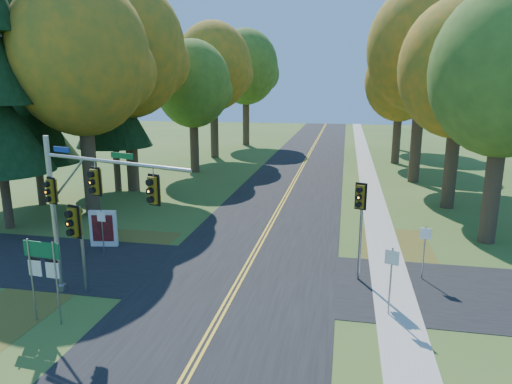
% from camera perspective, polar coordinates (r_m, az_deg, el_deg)
% --- Properties ---
extents(ground, '(160.00, 160.00, 0.00)m').
position_cam_1_polar(ground, '(18.07, -3.21, -12.97)').
color(ground, '#2E531D').
rests_on(ground, ground).
extents(road_main, '(8.00, 160.00, 0.02)m').
position_cam_1_polar(road_main, '(18.06, -3.21, -12.94)').
color(road_main, black).
rests_on(road_main, ground).
extents(road_cross, '(60.00, 6.00, 0.02)m').
position_cam_1_polar(road_cross, '(19.82, -1.77, -10.44)').
color(road_cross, black).
rests_on(road_cross, ground).
extents(centerline_left, '(0.10, 160.00, 0.01)m').
position_cam_1_polar(centerline_left, '(18.08, -3.53, -12.86)').
color(centerline_left, gold).
rests_on(centerline_left, road_main).
extents(centerline_right, '(0.10, 160.00, 0.01)m').
position_cam_1_polar(centerline_right, '(18.03, -2.90, -12.93)').
color(centerline_right, gold).
rests_on(centerline_right, road_main).
extents(sidewalk_east, '(1.60, 160.00, 0.06)m').
position_cam_1_polar(sidewalk_east, '(17.71, 17.26, -14.06)').
color(sidewalk_east, '#9E998E').
rests_on(sidewalk_east, ground).
extents(leaf_patch_w_near, '(4.00, 6.00, 0.00)m').
position_cam_1_polar(leaf_patch_w_near, '(23.73, -16.25, -6.90)').
color(leaf_patch_w_near, brown).
rests_on(leaf_patch_w_near, ground).
extents(leaf_patch_e, '(3.50, 8.00, 0.00)m').
position_cam_1_polar(leaf_patch_e, '(23.26, 17.26, -7.39)').
color(leaf_patch_e, brown).
rests_on(leaf_patch_e, ground).
extents(leaf_patch_w_far, '(3.00, 5.00, 0.00)m').
position_cam_1_polar(leaf_patch_w_far, '(18.94, -28.97, -13.41)').
color(leaf_patch_w_far, brown).
rests_on(leaf_patch_w_far, ground).
extents(tree_w_a, '(8.00, 8.00, 14.15)m').
position_cam_1_polar(tree_w_a, '(29.35, -20.90, 15.41)').
color(tree_w_a, '#38281C').
rests_on(tree_w_a, ground).
extents(tree_e_a, '(7.20, 7.20, 12.73)m').
position_cam_1_polar(tree_e_a, '(25.57, 28.93, 12.93)').
color(tree_e_a, '#38281C').
rests_on(tree_e_a, ground).
extents(tree_w_b, '(8.60, 8.60, 15.38)m').
position_cam_1_polar(tree_w_b, '(35.73, -15.84, 16.67)').
color(tree_w_b, '#38281C').
rests_on(tree_w_b, ground).
extents(tree_e_b, '(7.60, 7.60, 13.33)m').
position_cam_1_polar(tree_e_b, '(32.01, 24.29, 13.82)').
color(tree_e_b, '#38281C').
rests_on(tree_e_b, ground).
extents(tree_w_c, '(6.80, 6.80, 11.91)m').
position_cam_1_polar(tree_w_c, '(42.39, -7.83, 13.16)').
color(tree_w_c, '#38281C').
rests_on(tree_w_c, ground).
extents(tree_e_c, '(8.80, 8.80, 15.79)m').
position_cam_1_polar(tree_e_c, '(39.87, 20.32, 16.39)').
color(tree_e_c, '#38281C').
rests_on(tree_e_c, ground).
extents(tree_w_d, '(8.20, 8.20, 14.56)m').
position_cam_1_polar(tree_w_d, '(50.91, -5.28, 15.31)').
color(tree_w_d, '#38281C').
rests_on(tree_w_d, ground).
extents(tree_e_d, '(7.00, 7.00, 12.32)m').
position_cam_1_polar(tree_e_d, '(48.82, 17.68, 13.03)').
color(tree_e_d, '#38281C').
rests_on(tree_e_d, ground).
extents(tree_w_e, '(8.40, 8.40, 14.97)m').
position_cam_1_polar(tree_w_e, '(61.19, -1.20, 15.30)').
color(tree_w_e, '#38281C').
rests_on(tree_w_e, ground).
extents(tree_e_e, '(7.80, 7.80, 13.74)m').
position_cam_1_polar(tree_e_e, '(59.60, 17.81, 13.89)').
color(tree_e_e, '#38281C').
rests_on(tree_e_e, ground).
extents(pine_b, '(5.60, 5.60, 17.31)m').
position_cam_1_polar(pine_b, '(33.39, -26.51, 12.27)').
color(pine_b, '#38281C').
rests_on(pine_b, ground).
extents(pine_c, '(5.60, 5.60, 20.56)m').
position_cam_1_polar(pine_c, '(36.03, -17.87, 15.43)').
color(pine_c, '#38281C').
rests_on(pine_c, ground).
extents(traffic_mast, '(6.49, 2.32, 6.16)m').
position_cam_1_polar(traffic_mast, '(17.52, -20.99, -0.88)').
color(traffic_mast, '#9A9DA2').
rests_on(traffic_mast, ground).
extents(east_signal_pole, '(0.46, 0.56, 4.20)m').
position_cam_1_polar(east_signal_pole, '(18.77, 12.93, -1.88)').
color(east_signal_pole, gray).
rests_on(east_signal_pole, ground).
extents(ped_signal_pole, '(0.55, 0.66, 3.61)m').
position_cam_1_polar(ped_signal_pole, '(18.56, -21.60, -4.28)').
color(ped_signal_pole, gray).
rests_on(ped_signal_pole, ground).
extents(route_sign_cluster, '(1.40, 0.18, 2.99)m').
position_cam_1_polar(route_sign_cluster, '(17.02, -25.09, -8.24)').
color(route_sign_cluster, gray).
rests_on(route_sign_cluster, ground).
extents(info_kiosk, '(1.37, 0.42, 1.88)m').
position_cam_1_polar(info_kiosk, '(24.17, -18.53, -4.37)').
color(info_kiosk, silver).
rests_on(info_kiosk, ground).
extents(reg_sign_e_north, '(0.44, 0.14, 2.33)m').
position_cam_1_polar(reg_sign_e_north, '(20.20, 20.34, -6.02)').
color(reg_sign_e_north, gray).
rests_on(reg_sign_e_north, ground).
extents(reg_sign_e_south, '(0.47, 0.20, 2.53)m').
position_cam_1_polar(reg_sign_e_south, '(16.70, 16.54, -9.29)').
color(reg_sign_e_south, gray).
rests_on(reg_sign_e_south, ground).
extents(reg_sign_w, '(0.43, 0.09, 2.26)m').
position_cam_1_polar(reg_sign_w, '(22.67, -18.71, -3.91)').
color(reg_sign_w, gray).
rests_on(reg_sign_w, ground).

